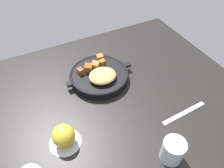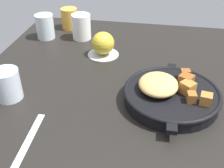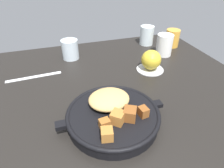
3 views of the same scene
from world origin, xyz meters
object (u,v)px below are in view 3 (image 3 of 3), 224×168
cast_iron_skillet (112,114)px  juice_glass_amber (172,38)px  white_creamer_pitcher (164,45)px  water_glass_short (70,49)px  water_glass_tall (147,35)px  butter_knife (34,77)px  red_apple (151,60)px

cast_iron_skillet → juice_glass_amber: size_ratio=3.59×
white_creamer_pitcher → juice_glass_amber: 11.74cm
white_creamer_pitcher → water_glass_short: (-40.61, 9.13, -0.53)cm
juice_glass_amber → water_glass_tall: bearing=150.2°
juice_glass_amber → cast_iron_skillet: bearing=-137.1°
cast_iron_skillet → white_creamer_pitcher: size_ratio=3.15×
cast_iron_skillet → water_glass_short: (-5.32, 42.67, 1.59)cm
white_creamer_pitcher → cast_iron_skillet: bearing=-136.5°
butter_knife → water_glass_short: 19.89cm
butter_knife → white_creamer_pitcher: (56.12, 2.67, 4.53)cm
cast_iron_skillet → water_glass_tall: 57.94cm
white_creamer_pitcher → water_glass_short: size_ratio=1.13×
white_creamer_pitcher → water_glass_tall: white_creamer_pitcher is taller
cast_iron_skillet → juice_glass_amber: (44.26, 41.09, 1.54)cm
red_apple → water_glass_tall: size_ratio=0.84×
water_glass_tall → water_glass_short: size_ratio=1.09×
red_apple → butter_knife: red_apple is taller
cast_iron_skillet → water_glass_short: bearing=97.1°
white_creamer_pitcher → juice_glass_amber: (8.96, 7.55, -0.57)cm
water_glass_tall → cast_iron_skillet: bearing=-125.2°
red_apple → butter_knife: 45.03cm
cast_iron_skillet → white_creamer_pitcher: 48.73cm
juice_glass_amber → water_glass_tall: water_glass_tall is taller
red_apple → juice_glass_amber: size_ratio=0.93×
juice_glass_amber → water_glass_tall: (-10.86, 6.21, 0.44)cm
juice_glass_amber → red_apple: bearing=-138.8°
butter_knife → water_glass_tall: water_glass_tall is taller
red_apple → juice_glass_amber: 27.91cm
water_glass_short → red_apple: bearing=-34.9°
cast_iron_skillet → juice_glass_amber: juice_glass_amber is taller
red_apple → water_glass_tall: water_glass_tall is taller
butter_knife → cast_iron_skillet: bearing=-59.1°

